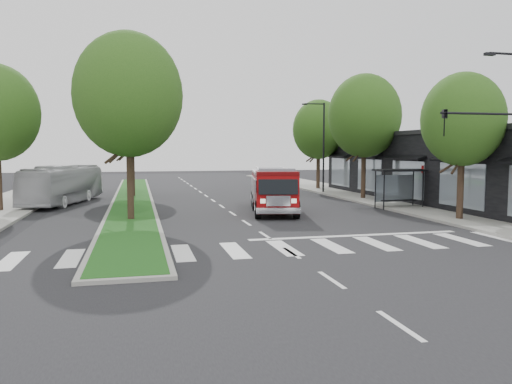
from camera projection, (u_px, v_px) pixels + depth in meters
ground at (265, 235)px, 22.70m from camera, size 140.00×140.00×0.00m
sidewalk_right at (401, 204)px, 35.27m from camera, size 5.00×80.00×0.15m
median at (133, 199)px, 38.76m from camera, size 3.00×50.00×0.15m
storefront_row at (458, 169)px, 36.10m from camera, size 8.00×30.00×5.00m
bus_shelter at (398, 178)px, 33.01m from camera, size 3.20×1.60×2.61m
tree_right_near at (463, 120)px, 26.83m from camera, size 4.40×4.40×8.05m
tree_right_mid at (364, 116)px, 38.37m from camera, size 5.60×5.60×9.72m
tree_right_far at (319, 130)px, 48.12m from camera, size 5.00×5.00×8.73m
tree_median_near at (128, 95)px, 26.55m from camera, size 5.80×5.80×10.16m
tree_median_far at (131, 117)px, 40.15m from camera, size 5.60×5.60×9.72m
streetlight_right_near at (505, 132)px, 21.13m from camera, size 4.08×0.22×8.00m
streetlight_right_far at (322, 143)px, 44.09m from camera, size 2.11×0.20×8.00m
fire_engine at (273, 190)px, 31.21m from camera, size 3.92×8.49×2.84m
city_bus at (63, 185)px, 35.74m from camera, size 4.76×10.26×2.78m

